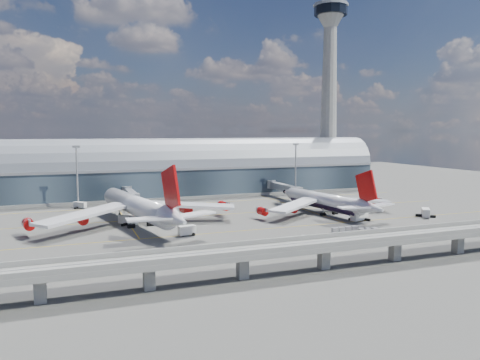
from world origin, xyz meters
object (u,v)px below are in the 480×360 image
object	(u,v)px
control_tower	(329,95)
floodlight_mast_left	(77,175)
service_truck_1	(187,231)
floodlight_mast_right	(296,168)
airliner_left	(139,207)
service_truck_0	(128,220)
service_truck_3	(426,213)
service_truck_4	(309,194)
service_truck_5	(80,205)
cargo_train_2	(368,230)
cargo_train_1	(348,229)
service_truck_2	(359,216)
cargo_train_0	(303,239)
airliner_right	(326,201)

from	to	relation	value
control_tower	floodlight_mast_left	xyz separation A→B (m)	(-135.00, -28.00, -38.00)
service_truck_1	floodlight_mast_right	bearing A→B (deg)	-55.23
airliner_left	service_truck_0	distance (m)	6.97
service_truck_3	service_truck_4	bearing A→B (deg)	142.36
floodlight_mast_right	service_truck_1	world-z (taller)	floodlight_mast_right
service_truck_4	service_truck_5	xyz separation A→B (m)	(-102.81, 6.39, -0.35)
cargo_train_2	cargo_train_1	bearing A→B (deg)	40.05
control_tower	service_truck_2	bearing A→B (deg)	-115.04
control_tower	service_truck_3	world-z (taller)	control_tower
service_truck_0	service_truck_5	xyz separation A→B (m)	(-14.13, 41.40, -0.19)
service_truck_1	cargo_train_0	distance (m)	35.12
airliner_right	service_truck_3	size ratio (longest dim) A/B	8.78
cargo_train_1	cargo_train_2	distance (m)	6.05
airliner_left	airliner_right	world-z (taller)	airliner_left
service_truck_2	control_tower	bearing A→B (deg)	-47.18
airliner_left	service_truck_2	world-z (taller)	airliner_left
floodlight_mast_right	service_truck_5	bearing A→B (deg)	-179.61
floodlight_mast_left	service_truck_5	bearing A→B (deg)	-49.86
service_truck_3	cargo_train_0	xyz separation A→B (m)	(-61.11, -18.77, -0.74)
airliner_right	service_truck_3	bearing A→B (deg)	-37.13
control_tower	service_truck_4	world-z (taller)	control_tower
floodlight_mast_right	airliner_left	size ratio (longest dim) A/B	0.35
cargo_train_0	cargo_train_1	bearing A→B (deg)	-44.57
service_truck_1	service_truck_5	distance (m)	70.64
airliner_left	service_truck_1	xyz separation A→B (m)	(11.35, -19.37, -4.94)
service_truck_3	cargo_train_2	xyz separation A→B (m)	(-36.20, -14.80, -0.87)
floodlight_mast_left	floodlight_mast_right	size ratio (longest dim) A/B	1.00
floodlight_mast_right	cargo_train_2	bearing A→B (deg)	-102.00
airliner_left	service_truck_0	size ratio (longest dim) A/B	10.50
floodlight_mast_left	service_truck_5	xyz separation A→B (m)	(0.58, -0.68, -12.30)
airliner_left	service_truck_4	xyz separation A→B (m)	(85.57, 38.83, -4.77)
control_tower	airliner_right	world-z (taller)	control_tower
service_truck_1	service_truck_2	xyz separation A→B (m)	(62.76, 1.09, 0.01)
floodlight_mast_right	service_truck_4	distance (m)	14.30
cargo_train_2	floodlight_mast_right	bearing A→B (deg)	-24.43
service_truck_3	service_truck_4	size ratio (longest dim) A/B	1.11
floodlight_mast_right	airliner_right	bearing A→B (deg)	-104.13
service_truck_1	cargo_train_1	bearing A→B (deg)	-112.64
control_tower	service_truck_5	world-z (taller)	control_tower
service_truck_5	cargo_train_2	xyz separation A→B (m)	(82.05, -81.08, -0.57)
airliner_right	floodlight_mast_left	bearing A→B (deg)	145.03
cargo_train_2	service_truck_5	bearing A→B (deg)	32.91
cargo_train_0	service_truck_0	bearing A→B (deg)	69.20
control_tower	cargo_train_0	world-z (taller)	control_tower
cargo_train_0	cargo_train_2	size ratio (longest dim) A/B	0.78
cargo_train_1	cargo_train_2	size ratio (longest dim) A/B	1.77
floodlight_mast_right	service_truck_3	world-z (taller)	floodlight_mast_right
service_truck_0	cargo_train_2	size ratio (longest dim) A/B	1.05
airliner_left	service_truck_2	bearing A→B (deg)	-24.35
floodlight_mast_right	service_truck_3	distance (m)	70.58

